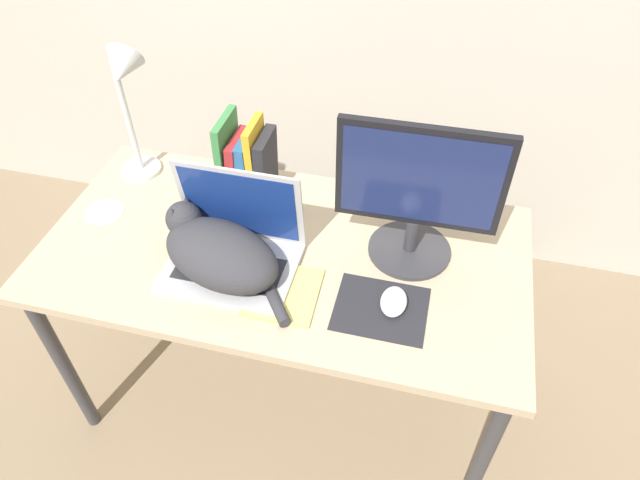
{
  "coord_description": "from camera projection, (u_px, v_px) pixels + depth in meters",
  "views": [
    {
      "loc": [
        0.38,
        -0.74,
        1.89
      ],
      "look_at": [
        0.12,
        0.32,
        0.83
      ],
      "focal_mm": 32.0,
      "sensor_mm": 36.0,
      "label": 1
    }
  ],
  "objects": [
    {
      "name": "desk",
      "position": [
        284.0,
        267.0,
        1.69
      ],
      "size": [
        1.4,
        0.72,
        0.73
      ],
      "color": "tan",
      "rests_on": "ground_plane"
    },
    {
      "name": "laptop",
      "position": [
        234.0,
        248.0,
        1.57
      ],
      "size": [
        0.36,
        0.27,
        0.28
      ],
      "color": "#B7B7BC",
      "rests_on": "desk"
    },
    {
      "name": "ground_plane",
      "position": [
        262.0,
        477.0,
        1.9
      ],
      "size": [
        12.0,
        12.0,
        0.0
      ],
      "primitive_type": "plane",
      "color": "#847056"
    },
    {
      "name": "desk_lamp",
      "position": [
        125.0,
        92.0,
        1.66
      ],
      "size": [
        0.17,
        0.17,
        0.47
      ],
      "color": "silver",
      "rests_on": "desk"
    },
    {
      "name": "book_row",
      "position": [
        247.0,
        161.0,
        1.77
      ],
      "size": [
        0.16,
        0.16,
        0.25
      ],
      "color": "#387A42",
      "rests_on": "desk"
    },
    {
      "name": "notepad",
      "position": [
        283.0,
        292.0,
        1.52
      ],
      "size": [
        0.19,
        0.21,
        0.01
      ],
      "color": "#E5DB6B",
      "rests_on": "desk"
    },
    {
      "name": "cat",
      "position": [
        218.0,
        252.0,
        1.53
      ],
      "size": [
        0.43,
        0.31,
        0.15
      ],
      "color": "#333338",
      "rests_on": "desk"
    },
    {
      "name": "mousepad",
      "position": [
        381.0,
        309.0,
        1.48
      ],
      "size": [
        0.24,
        0.2,
        0.0
      ],
      "color": "#232328",
      "rests_on": "desk"
    },
    {
      "name": "computer_mouse",
      "position": [
        394.0,
        301.0,
        1.48
      ],
      "size": [
        0.07,
        0.1,
        0.03
      ],
      "color": "silver",
      "rests_on": "mousepad"
    },
    {
      "name": "external_monitor",
      "position": [
        418.0,
        193.0,
        1.49
      ],
      "size": [
        0.44,
        0.24,
        0.42
      ],
      "color": "#333338",
      "rests_on": "desk"
    },
    {
      "name": "cd_disc",
      "position": [
        104.0,
        212.0,
        1.76
      ],
      "size": [
        0.12,
        0.12,
        0.0
      ],
      "color": "silver",
      "rests_on": "desk"
    }
  ]
}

